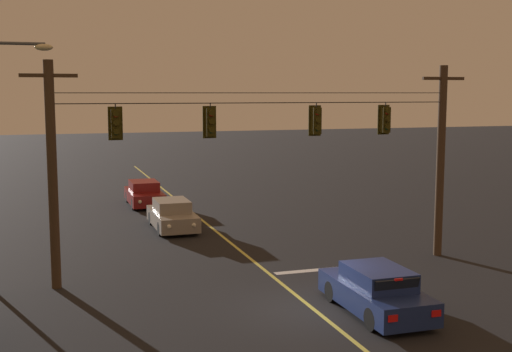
% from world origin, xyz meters
% --- Properties ---
extents(ground_plane, '(180.00, 180.00, 0.00)m').
position_xyz_m(ground_plane, '(0.00, 0.00, 0.00)').
color(ground_plane, black).
extents(lane_centre_stripe, '(0.14, 60.00, 0.01)m').
position_xyz_m(lane_centre_stripe, '(0.00, 10.58, 0.00)').
color(lane_centre_stripe, '#D1C64C').
rests_on(lane_centre_stripe, ground).
extents(stop_bar_paint, '(3.40, 0.36, 0.01)m').
position_xyz_m(stop_bar_paint, '(1.90, 3.98, 0.00)').
color(stop_bar_paint, silver).
rests_on(stop_bar_paint, ground).
extents(signal_span_assembly, '(16.33, 0.32, 7.46)m').
position_xyz_m(signal_span_assembly, '(0.00, 4.58, 3.88)').
color(signal_span_assembly, '#423021').
rests_on(signal_span_assembly, ground).
extents(traffic_light_leftmost, '(0.48, 0.41, 1.22)m').
position_xyz_m(traffic_light_leftmost, '(-5.20, 4.56, 5.41)').
color(traffic_light_leftmost, black).
extents(traffic_light_left_inner, '(0.48, 0.41, 1.22)m').
position_xyz_m(traffic_light_left_inner, '(-1.98, 4.56, 5.41)').
color(traffic_light_left_inner, black).
extents(traffic_light_centre, '(0.48, 0.41, 1.22)m').
position_xyz_m(traffic_light_centre, '(1.98, 4.56, 5.41)').
color(traffic_light_centre, black).
extents(traffic_light_right_inner, '(0.48, 0.41, 1.22)m').
position_xyz_m(traffic_light_right_inner, '(4.80, 4.56, 5.41)').
color(traffic_light_right_inner, black).
extents(car_waiting_near_lane, '(1.80, 4.33, 1.39)m').
position_xyz_m(car_waiting_near_lane, '(1.61, -0.90, 0.65)').
color(car_waiting_near_lane, navy).
rests_on(car_waiting_near_lane, ground).
extents(car_oncoming_lead, '(1.80, 4.42, 1.39)m').
position_xyz_m(car_oncoming_lead, '(-1.83, 12.86, 0.65)').
color(car_oncoming_lead, gray).
rests_on(car_oncoming_lead, ground).
extents(car_oncoming_trailing, '(1.80, 4.42, 1.39)m').
position_xyz_m(car_oncoming_trailing, '(-2.12, 19.96, 0.65)').
color(car_oncoming_trailing, maroon).
rests_on(car_oncoming_trailing, ground).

